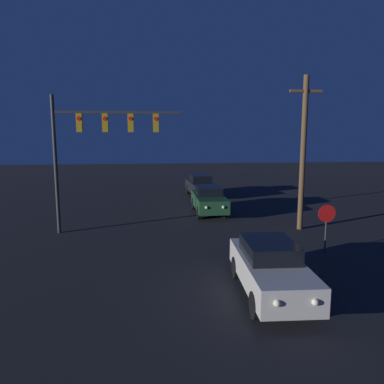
% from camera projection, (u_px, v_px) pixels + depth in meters
% --- Properties ---
extents(car_near, '(1.96, 4.81, 1.68)m').
position_uv_depth(car_near, '(270.00, 268.00, 11.57)').
color(car_near, beige).
rests_on(car_near, ground_plane).
extents(car_mid, '(1.83, 4.76, 1.68)m').
position_uv_depth(car_mid, '(209.00, 200.00, 23.34)').
color(car_mid, '#1E4728').
rests_on(car_mid, ground_plane).
extents(car_far, '(2.03, 4.83, 1.68)m').
position_uv_depth(car_far, '(201.00, 185.00, 29.68)').
color(car_far, black).
rests_on(car_far, ground_plane).
extents(traffic_signal_mast, '(6.27, 0.30, 6.81)m').
position_uv_depth(traffic_signal_mast, '(95.00, 137.00, 18.41)').
color(traffic_signal_mast, '#2D2D2D').
rests_on(traffic_signal_mast, ground_plane).
extents(stop_sign, '(0.74, 0.07, 2.08)m').
position_uv_depth(stop_sign, '(327.00, 220.00, 15.49)').
color(stop_sign, '#2D2D2D').
rests_on(stop_sign, ground_plane).
extents(utility_pole, '(1.66, 0.28, 7.84)m').
position_uv_depth(utility_pole, '(303.00, 151.00, 19.05)').
color(utility_pole, brown).
rests_on(utility_pole, ground_plane).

